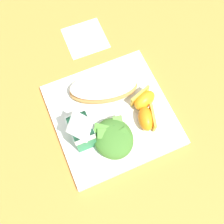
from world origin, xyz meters
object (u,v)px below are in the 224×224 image
object	(u,v)px
green_salad_pile	(113,138)
orange_wedge_front	(147,119)
cheesy_pizza_bread	(104,88)
milk_carton	(81,131)
orange_wedge_middle	(144,100)
paper_napkin	(85,38)
white_plate	(112,115)

from	to	relation	value
green_salad_pile	orange_wedge_front	bearing A→B (deg)	-81.68
cheesy_pizza_bread	milk_carton	size ratio (longest dim) A/B	1.68
cheesy_pizza_bread	orange_wedge_middle	world-z (taller)	orange_wedge_middle
orange_wedge_front	green_salad_pile	bearing A→B (deg)	98.32
cheesy_pizza_bread	paper_napkin	size ratio (longest dim) A/B	1.68
cheesy_pizza_bread	milk_carton	bearing A→B (deg)	136.72
cheesy_pizza_bread	milk_carton	distance (m)	0.14
milk_carton	paper_napkin	distance (m)	0.31
green_salad_pile	white_plate	bearing A→B (deg)	-20.58
white_plate	orange_wedge_front	distance (m)	0.09
green_salad_pile	orange_wedge_middle	xyz separation A→B (m)	(0.06, -0.11, -0.00)
white_plate	orange_wedge_front	xyz separation A→B (m)	(-0.05, -0.07, 0.03)
green_salad_pile	milk_carton	size ratio (longest dim) A/B	0.91
white_plate	green_salad_pile	bearing A→B (deg)	159.42
white_plate	milk_carton	xyz separation A→B (m)	(-0.03, 0.09, 0.07)
green_salad_pile	orange_wedge_middle	distance (m)	0.12
orange_wedge_front	cheesy_pizza_bread	bearing A→B (deg)	27.85
orange_wedge_front	orange_wedge_middle	bearing A→B (deg)	-18.36
cheesy_pizza_bread	green_salad_pile	size ratio (longest dim) A/B	1.84
milk_carton	paper_napkin	xyz separation A→B (m)	(0.28, -0.11, -0.07)
white_plate	paper_napkin	bearing A→B (deg)	-5.58
green_salad_pile	orange_wedge_middle	bearing A→B (deg)	-60.68
white_plate	paper_napkin	size ratio (longest dim) A/B	2.55
green_salad_pile	milk_carton	world-z (taller)	milk_carton
green_salad_pile	milk_carton	xyz separation A→B (m)	(0.03, 0.06, 0.04)
white_plate	green_salad_pile	world-z (taller)	green_salad_pile
milk_carton	orange_wedge_front	xyz separation A→B (m)	(-0.02, -0.15, -0.04)
paper_napkin	orange_wedge_middle	bearing A→B (deg)	-166.98
milk_carton	white_plate	bearing A→B (deg)	-69.52
white_plate	orange_wedge_middle	distance (m)	0.09
orange_wedge_middle	orange_wedge_front	bearing A→B (deg)	161.64
white_plate	cheesy_pizza_bread	distance (m)	0.07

